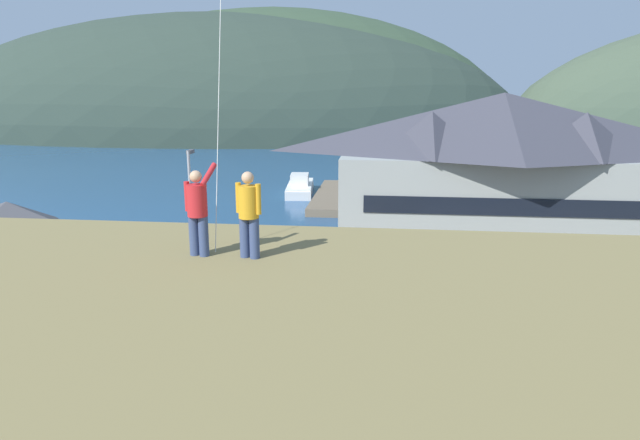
% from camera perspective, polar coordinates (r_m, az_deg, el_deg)
% --- Properties ---
extents(ground_plane, '(600.00, 600.00, 0.00)m').
position_cam_1_polar(ground_plane, '(21.53, -6.99, -15.85)').
color(ground_plane, '#66604C').
extents(parking_lot_pad, '(40.00, 20.00, 0.10)m').
position_cam_1_polar(parking_lot_pad, '(25.88, -4.40, -10.43)').
color(parking_lot_pad, gray).
rests_on(parking_lot_pad, ground).
extents(bay_water, '(360.00, 84.00, 0.03)m').
position_cam_1_polar(bay_water, '(79.06, 3.15, 5.76)').
color(bay_water, navy).
rests_on(bay_water, ground).
extents(far_hill_west_ridge, '(148.29, 71.97, 55.90)m').
position_cam_1_polar(far_hill_west_ridge, '(138.78, -11.15, 8.81)').
color(far_hill_west_ridge, '#2D3D33').
rests_on(far_hill_west_ridge, ground).
extents(far_hill_east_peak, '(115.45, 52.06, 58.04)m').
position_cam_1_polar(far_hill_east_peak, '(136.16, -5.33, 8.92)').
color(far_hill_east_peak, '#334733').
rests_on(far_hill_east_peak, ground).
extents(harbor_lodge, '(22.95, 10.09, 10.30)m').
position_cam_1_polar(harbor_lodge, '(39.99, 18.20, 5.54)').
color(harbor_lodge, '#999E99').
rests_on(harbor_lodge, ground).
extents(storage_shed_near_lot, '(7.14, 5.62, 4.91)m').
position_cam_1_polar(storage_shed_near_lot, '(32.79, -29.34, -2.37)').
color(storage_shed_near_lot, '#756B5B').
rests_on(storage_shed_near_lot, ground).
extents(wharf_dock, '(3.20, 15.48, 0.70)m').
position_cam_1_polar(wharf_dock, '(53.47, 1.30, 2.46)').
color(wharf_dock, '#70604C').
rests_on(wharf_dock, ground).
extents(moored_boat_wharfside, '(3.27, 8.11, 2.16)m').
position_cam_1_polar(moored_boat_wharfside, '(56.59, -2.09, 3.45)').
color(moored_boat_wharfside, silver).
rests_on(moored_boat_wharfside, ground).
extents(parked_car_back_row_right, '(4.29, 2.23, 1.82)m').
position_cam_1_polar(parked_car_back_row_right, '(20.89, 19.02, -14.20)').
color(parked_car_back_row_right, black).
rests_on(parked_car_back_row_right, parking_lot_pad).
extents(parked_car_mid_row_near, '(4.33, 2.32, 1.82)m').
position_cam_1_polar(parked_car_mid_row_near, '(29.39, 28.76, -7.03)').
color(parked_car_mid_row_near, silver).
rests_on(parked_car_mid_row_near, parking_lot_pad).
extents(parked_car_mid_row_center, '(4.21, 2.08, 1.82)m').
position_cam_1_polar(parked_car_mid_row_center, '(29.54, -19.96, -6.04)').
color(parked_car_mid_row_center, slate).
rests_on(parked_car_mid_row_center, parking_lot_pad).
extents(parked_car_front_row_silver, '(4.32, 2.29, 1.82)m').
position_cam_1_polar(parked_car_front_row_silver, '(26.86, 8.60, -7.29)').
color(parked_car_front_row_silver, '#B28923').
rests_on(parked_car_front_row_silver, parking_lot_pad).
extents(parked_car_front_row_end, '(4.23, 2.12, 1.82)m').
position_cam_1_polar(parked_car_front_row_end, '(24.09, -21.91, -10.65)').
color(parked_car_front_row_end, slate).
rests_on(parked_car_front_row_end, parking_lot_pad).
extents(parked_car_front_row_red, '(4.25, 2.15, 1.82)m').
position_cam_1_polar(parked_car_front_row_red, '(21.45, -9.32, -12.85)').
color(parked_car_front_row_red, black).
rests_on(parked_car_front_row_red, parking_lot_pad).
extents(parking_light_pole, '(0.24, 0.78, 7.17)m').
position_cam_1_polar(parking_light_pole, '(31.27, -13.21, 1.49)').
color(parking_light_pole, '#ADADB2').
rests_on(parking_light_pole, parking_lot_pad).
extents(person_kite_flyer, '(0.60, 0.62, 1.86)m').
position_cam_1_polar(person_kite_flyer, '(11.22, -12.60, 1.06)').
color(person_kite_flyer, '#384770').
rests_on(person_kite_flyer, grassy_hill_foreground).
extents(person_companion, '(0.53, 0.40, 1.74)m').
position_cam_1_polar(person_companion, '(10.90, -7.41, 0.82)').
color(person_companion, '#384770').
rests_on(person_companion, grassy_hill_foreground).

